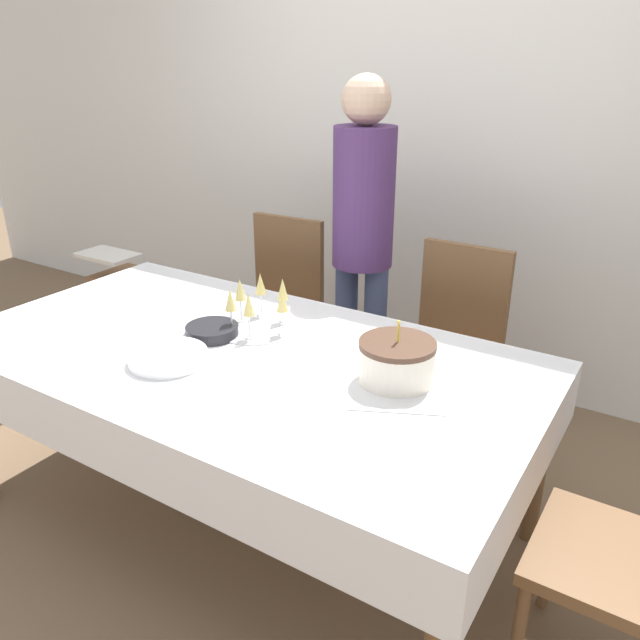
% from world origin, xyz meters
% --- Properties ---
extents(ground_plane, '(12.00, 12.00, 0.00)m').
position_xyz_m(ground_plane, '(0.00, 0.00, 0.00)').
color(ground_plane, brown).
extents(wall_back, '(8.00, 0.05, 2.70)m').
position_xyz_m(wall_back, '(0.00, 1.62, 1.35)').
color(wall_back, silver).
rests_on(wall_back, ground_plane).
extents(dining_table, '(2.10, 1.12, 0.73)m').
position_xyz_m(dining_table, '(0.00, 0.00, 0.63)').
color(dining_table, white).
rests_on(dining_table, ground_plane).
extents(dining_chair_far_left, '(0.44, 0.44, 0.95)m').
position_xyz_m(dining_chair_far_left, '(-0.47, 0.88, 0.52)').
color(dining_chair_far_left, brown).
rests_on(dining_chair_far_left, ground_plane).
extents(dining_chair_far_right, '(0.43, 0.43, 0.95)m').
position_xyz_m(dining_chair_far_right, '(0.47, 0.88, 0.52)').
color(dining_chair_far_right, brown).
rests_on(dining_chair_far_right, ground_plane).
extents(birthday_cake, '(0.25, 0.25, 0.21)m').
position_xyz_m(birthday_cake, '(0.57, 0.10, 0.80)').
color(birthday_cake, silver).
rests_on(birthday_cake, dining_table).
extents(champagne_tray, '(0.34, 0.34, 0.18)m').
position_xyz_m(champagne_tray, '(-0.07, 0.20, 0.81)').
color(champagne_tray, silver).
rests_on(champagne_tray, dining_table).
extents(plate_stack_main, '(0.27, 0.27, 0.03)m').
position_xyz_m(plate_stack_main, '(-0.15, -0.19, 0.75)').
color(plate_stack_main, white).
rests_on(plate_stack_main, dining_table).
extents(plate_stack_dessert, '(0.20, 0.20, 0.04)m').
position_xyz_m(plate_stack_dessert, '(-0.16, 0.05, 0.75)').
color(plate_stack_dessert, black).
rests_on(plate_stack_dessert, dining_table).
extents(cake_knife, '(0.28, 0.15, 0.00)m').
position_xyz_m(cake_knife, '(0.65, -0.08, 0.73)').
color(cake_knife, silver).
rests_on(cake_knife, dining_table).
extents(fork_pile, '(0.18, 0.08, 0.02)m').
position_xyz_m(fork_pile, '(-0.24, -0.12, 0.74)').
color(fork_pile, silver).
rests_on(fork_pile, dining_table).
extents(napkin_pile, '(0.15, 0.15, 0.01)m').
position_xyz_m(napkin_pile, '(-0.23, -0.01, 0.74)').
color(napkin_pile, white).
rests_on(napkin_pile, dining_table).
extents(person_standing, '(0.28, 0.28, 1.63)m').
position_xyz_m(person_standing, '(-0.02, 0.95, 0.98)').
color(person_standing, '#3F4C72').
rests_on(person_standing, ground_plane).
extents(high_chair, '(0.33, 0.35, 0.71)m').
position_xyz_m(high_chair, '(-1.40, 0.68, 0.48)').
color(high_chair, brown).
rests_on(high_chair, ground_plane).
extents(gift_bag, '(0.23, 0.14, 0.33)m').
position_xyz_m(gift_bag, '(-1.58, 0.07, 0.16)').
color(gift_bag, orange).
rests_on(gift_bag, ground_plane).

